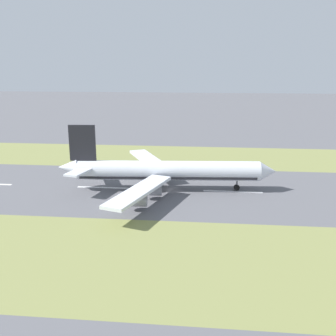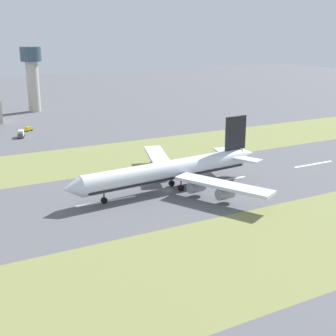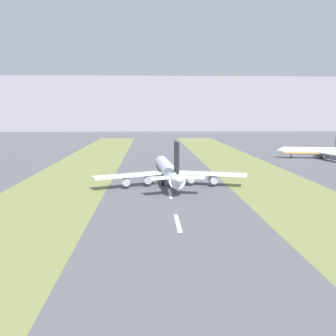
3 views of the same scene
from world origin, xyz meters
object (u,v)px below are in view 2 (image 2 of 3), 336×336
object	(u,v)px
airplane_main_jet	(173,170)
service_truck	(21,134)
control_tower	(32,72)
apron_car	(28,129)

from	to	relation	value
airplane_main_jet	service_truck	xyz separation A→B (m)	(94.68, 26.22, -4.36)
airplane_main_jet	service_truck	world-z (taller)	airplane_main_jet
airplane_main_jet	control_tower	bearing A→B (deg)	1.48
airplane_main_jet	control_tower	size ratio (longest dim) A/B	1.80
control_tower	apron_car	size ratio (longest dim) A/B	7.85
apron_car	airplane_main_jet	bearing A→B (deg)	-169.28
service_truck	apron_car	xyz separation A→B (m)	(12.52, -5.93, -0.66)
airplane_main_jet	apron_car	bearing A→B (deg)	10.72
apron_car	service_truck	bearing A→B (deg)	154.66
airplane_main_jet	apron_car	distance (m)	109.22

